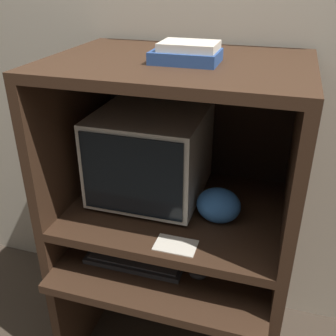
{
  "coord_description": "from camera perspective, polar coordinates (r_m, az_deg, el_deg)",
  "views": [
    {
      "loc": [
        0.37,
        -0.98,
        1.67
      ],
      "look_at": [
        -0.04,
        0.34,
        0.96
      ],
      "focal_mm": 42.0,
      "sensor_mm": 36.0,
      "label": 1
    }
  ],
  "objects": [
    {
      "name": "wall_back",
      "position": [
        1.79,
        5.06,
        15.29
      ],
      "size": [
        6.0,
        0.06,
        2.6
      ],
      "color": "#B2A893",
      "rests_on": "ground_plane"
    },
    {
      "name": "desk_base",
      "position": [
        1.84,
        0.67,
        -16.98
      ],
      "size": [
        0.92,
        0.75,
        0.61
      ],
      "color": "#382316",
      "rests_on": "ground_plane"
    },
    {
      "name": "desk_monitor_shelf",
      "position": [
        1.65,
        1.28,
        -6.57
      ],
      "size": [
        0.92,
        0.67,
        0.18
      ],
      "color": "#382316",
      "rests_on": "desk_base"
    },
    {
      "name": "hutch_upper",
      "position": [
        1.48,
        1.81,
        8.2
      ],
      "size": [
        0.92,
        0.67,
        0.59
      ],
      "color": "#382316",
      "rests_on": "desk_monitor_shelf"
    },
    {
      "name": "crt_monitor",
      "position": [
        1.61,
        -2.49,
        2.11
      ],
      "size": [
        0.43,
        0.45,
        0.37
      ],
      "color": "beige",
      "rests_on": "desk_monitor_shelf"
    },
    {
      "name": "keyboard",
      "position": [
        1.61,
        -4.81,
        -13.18
      ],
      "size": [
        0.4,
        0.13,
        0.03
      ],
      "color": "#2D2D30",
      "rests_on": "desk_base"
    },
    {
      "name": "mouse",
      "position": [
        1.55,
        4.34,
        -15.14
      ],
      "size": [
        0.07,
        0.04,
        0.03
      ],
      "color": "#28282B",
      "rests_on": "desk_base"
    },
    {
      "name": "snack_bag",
      "position": [
        1.51,
        7.34,
        -5.39
      ],
      "size": [
        0.17,
        0.13,
        0.14
      ],
      "color": "#336BB7",
      "rests_on": "desk_monitor_shelf"
    },
    {
      "name": "book_stack",
      "position": [
        1.35,
        2.77,
        16.34
      ],
      "size": [
        0.22,
        0.16,
        0.07
      ],
      "color": "navy",
      "rests_on": "hutch_upper"
    },
    {
      "name": "paper_card",
      "position": [
        1.41,
        1.13,
        -11.14
      ],
      "size": [
        0.15,
        0.1,
        0.0
      ],
      "color": "beige",
      "rests_on": "desk_monitor_shelf"
    }
  ]
}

